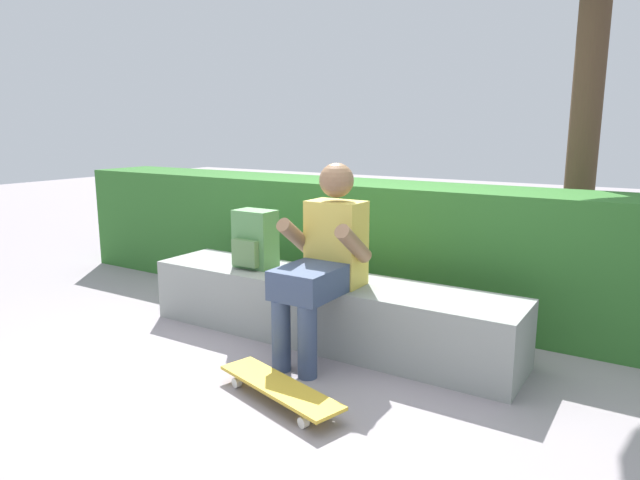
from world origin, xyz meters
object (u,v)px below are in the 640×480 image
Objects in this scene: backpack_on_bench at (255,240)px; bench_main at (324,309)px; person_skater at (324,256)px; skateboard_near_person at (279,388)px.

bench_main is at bearing 0.96° from backpack_on_bench.
person_skater is (0.13, -0.22, 0.41)m from bench_main.
skateboard_near_person is (0.26, -0.85, -0.14)m from bench_main.
backpack_on_bench is (-0.70, 0.21, -0.01)m from person_skater.
person_skater is at bearing 101.33° from skateboard_near_person.
person_skater is at bearing -16.88° from backpack_on_bench.
backpack_on_bench is at bearing 134.27° from skateboard_near_person.
skateboard_near_person is at bearing -45.73° from backpack_on_bench.
person_skater is 0.85m from skateboard_near_person.
bench_main is 6.37× the size of backpack_on_bench.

